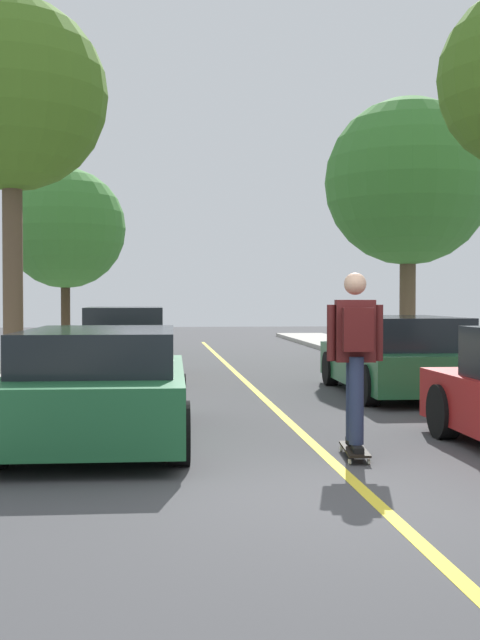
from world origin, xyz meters
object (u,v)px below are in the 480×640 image
(street_tree_left_nearest, at_px, (11,97))
(street_tree_left_near, at_px, (65,228))
(parked_car_left_nearest, at_px, (101,385))
(parked_car_left_near, at_px, (125,344))
(street_tree_right_near, at_px, (408,182))
(parked_car_right_near, at_px, (399,356))
(skateboarder, at_px, (355,348))
(skateboard, at_px, (354,450))

(street_tree_left_nearest, distance_m, street_tree_left_near, 8.56)
(parked_car_left_nearest, height_order, parked_car_left_near, parked_car_left_near)
(street_tree_left_near, xyz_separation_m, street_tree_right_near, (8.61, -4.18, 0.82))
(parked_car_left_nearest, relative_size, parked_car_right_near, 0.98)
(parked_car_left_nearest, height_order, street_tree_right_near, street_tree_right_near)
(parked_car_left_nearest, relative_size, skateboarder, 2.37)
(street_tree_left_near, bearing_deg, parked_car_right_near, -55.28)
(street_tree_left_nearest, relative_size, street_tree_left_near, 1.32)
(street_tree_left_nearest, relative_size, skateboard, 7.95)
(street_tree_left_nearest, bearing_deg, street_tree_left_near, 90.00)
(parked_car_left_nearest, xyz_separation_m, parked_car_left_near, (0.00, 7.26, 0.06))
(parked_car_right_near, bearing_deg, skateboarder, -111.70)
(parked_car_left_near, xyz_separation_m, skateboard, (2.67, -8.54, -0.63))
(street_tree_left_near, bearing_deg, street_tree_left_nearest, -90.00)
(parked_car_right_near, distance_m, skateboarder, 5.78)
(street_tree_right_near, bearing_deg, parked_car_left_near, -161.24)
(parked_car_left_nearest, bearing_deg, street_tree_left_nearest, 109.72)
(street_tree_left_near, bearing_deg, skateboard, -73.02)
(skateboarder, bearing_deg, parked_car_left_near, 107.30)
(street_tree_left_near, distance_m, skateboard, 16.07)
(street_tree_left_nearest, height_order, street_tree_right_near, street_tree_left_nearest)
(street_tree_left_near, relative_size, street_tree_right_near, 0.82)
(skateboarder, bearing_deg, parked_car_left_nearest, 153.90)
(street_tree_left_near, xyz_separation_m, skateboard, (4.58, -14.99, -3.54))
(parked_car_left_nearest, relative_size, street_tree_left_nearest, 0.63)
(street_tree_left_nearest, bearing_deg, skateboard, -55.20)
(street_tree_left_nearest, xyz_separation_m, street_tree_right_near, (8.61, 4.23, -0.78))
(parked_car_right_near, xyz_separation_m, skateboard, (-2.13, -5.32, -0.57))
(skateboarder, bearing_deg, street_tree_right_near, 69.60)
(street_tree_left_nearest, distance_m, street_tree_right_near, 9.62)
(parked_car_left_nearest, xyz_separation_m, skateboarder, (2.67, -1.31, 0.48))
(street_tree_left_near, distance_m, skateboarder, 15.90)
(parked_car_right_near, bearing_deg, street_tree_left_near, 124.72)
(street_tree_left_nearest, bearing_deg, skateboarder, -55.35)
(skateboarder, bearing_deg, street_tree_left_nearest, 124.65)
(street_tree_right_near, xyz_separation_m, skateboarder, (-4.03, -10.85, -3.31))
(parked_car_right_near, xyz_separation_m, skateboarder, (-2.13, -5.35, 0.48))
(parked_car_left_nearest, xyz_separation_m, street_tree_right_near, (6.70, 9.54, 3.79))
(skateboard, height_order, skateboarder, skateboarder)
(street_tree_right_near, bearing_deg, parked_car_right_near, -109.11)
(parked_car_left_near, xyz_separation_m, street_tree_left_near, (-1.90, 6.45, 2.91))
(parked_car_left_nearest, distance_m, parked_car_right_near, 6.28)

